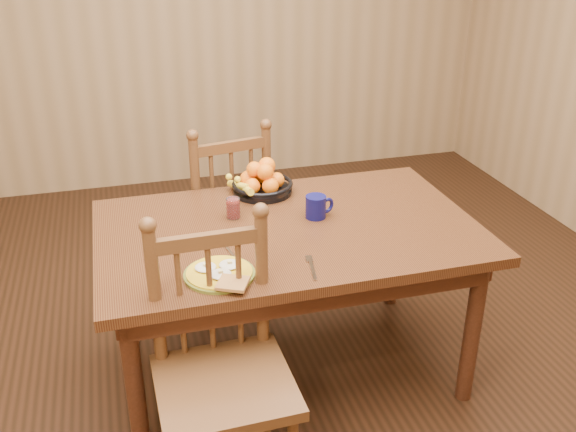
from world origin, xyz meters
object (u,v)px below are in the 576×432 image
object	(u,v)px
dining_table	(288,244)
chair_far	(223,216)
chair_near	(222,373)
coffee_mug	(317,206)
fruit_bowl	(261,182)
breakfast_plate	(220,273)

from	to	relation	value
dining_table	chair_far	size ratio (longest dim) A/B	1.58
dining_table	chair_near	xyz separation A→B (m)	(-0.40, -0.56, -0.16)
chair_far	chair_near	world-z (taller)	chair_near
dining_table	coffee_mug	distance (m)	0.21
chair_near	coffee_mug	distance (m)	0.88
dining_table	chair_near	bearing A→B (deg)	-125.26
chair_near	fruit_bowl	size ratio (longest dim) A/B	3.19
coffee_mug	fruit_bowl	distance (m)	0.37
breakfast_plate	fruit_bowl	world-z (taller)	fruit_bowl
chair_near	coffee_mug	xyz separation A→B (m)	(0.54, 0.62, 0.30)
dining_table	coffee_mug	bearing A→B (deg)	21.22
chair_near	chair_far	bearing A→B (deg)	78.22
chair_far	fruit_bowl	bearing A→B (deg)	101.41
dining_table	fruit_bowl	size ratio (longest dim) A/B	4.94
breakfast_plate	fruit_bowl	size ratio (longest dim) A/B	0.94
chair_far	breakfast_plate	distance (m)	1.09
chair_far	fruit_bowl	size ratio (longest dim) A/B	3.13
chair_far	chair_near	bearing A→B (deg)	68.91
chair_far	chair_near	size ratio (longest dim) A/B	0.98
dining_table	chair_far	distance (m)	0.75
coffee_mug	chair_far	bearing A→B (deg)	114.87
dining_table	breakfast_plate	world-z (taller)	breakfast_plate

